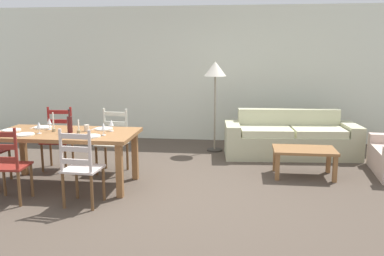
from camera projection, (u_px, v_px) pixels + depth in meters
name	position (u px, v px, depth m)	size (l,w,h in m)	color
ground_plane	(161.00, 192.00, 5.50)	(9.60, 9.60, 0.02)	#493E34
wall_far	(192.00, 74.00, 8.46)	(9.60, 0.16, 2.70)	silver
dining_table	(66.00, 138.00, 5.62)	(1.90, 0.96, 0.75)	#8E5E35
dining_chair_near_left	(8.00, 165.00, 5.00)	(0.45, 0.43, 0.96)	maroon
dining_chair_near_right	(81.00, 167.00, 4.90)	(0.45, 0.43, 0.96)	beige
dining_chair_far_left	(58.00, 138.00, 6.48)	(0.45, 0.43, 0.96)	maroon
dining_chair_far_right	(113.00, 141.00, 6.30)	(0.45, 0.43, 0.96)	beige
dinner_plate_near_left	(25.00, 134.00, 5.41)	(0.24, 0.24, 0.02)	white
fork_near_left	(14.00, 135.00, 5.43)	(0.02, 0.17, 0.01)	silver
dinner_plate_near_right	(91.00, 136.00, 5.30)	(0.24, 0.24, 0.02)	white
fork_near_right	(80.00, 136.00, 5.32)	(0.02, 0.17, 0.01)	silver
dinner_plate_far_left	(43.00, 127.00, 5.90)	(0.24, 0.24, 0.02)	white
fork_far_left	(33.00, 127.00, 5.92)	(0.02, 0.17, 0.01)	silver
dinner_plate_far_right	(104.00, 129.00, 5.79)	(0.24, 0.24, 0.02)	white
fork_far_right	(94.00, 129.00, 5.81)	(0.02, 0.17, 0.01)	silver
dinner_plate_head_west	(12.00, 130.00, 5.70)	(0.24, 0.24, 0.02)	white
fork_head_west	(2.00, 130.00, 5.71)	(0.02, 0.17, 0.01)	silver
wine_bottle	(70.00, 124.00, 5.55)	(0.07, 0.07, 0.32)	#471919
wine_glass_near_left	(39.00, 125.00, 5.49)	(0.06, 0.06, 0.16)	white
wine_glass_near_right	(104.00, 127.00, 5.38)	(0.06, 0.06, 0.16)	white
wine_glass_far_left	(49.00, 122.00, 5.76)	(0.06, 0.06, 0.16)	white
wine_glass_far_right	(111.00, 123.00, 5.65)	(0.06, 0.06, 0.16)	white
coffee_cup_primary	(87.00, 128.00, 5.66)	(0.07, 0.07, 0.09)	beige
candle_tall	(54.00, 126.00, 5.63)	(0.05, 0.05, 0.27)	#998C66
candle_short	(79.00, 130.00, 5.53)	(0.05, 0.05, 0.18)	#998C66
couch	(290.00, 139.00, 7.28)	(2.34, 0.99, 0.80)	#BAB994
coffee_table	(304.00, 153.00, 6.08)	(0.90, 0.56, 0.42)	#8E5E35
standing_lamp	(215.00, 74.00, 7.41)	(0.40, 0.40, 1.64)	#332D28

